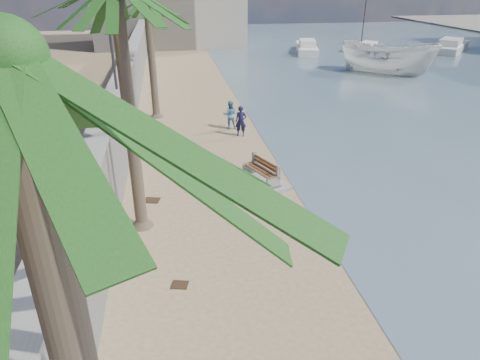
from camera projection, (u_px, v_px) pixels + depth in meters
ground_plane at (309, 348)px, 10.24m from camera, size 140.00×140.00×0.00m
seawall at (130, 88)px, 26.50m from camera, size 0.45×70.00×3.50m
wall_cap at (127, 59)px, 25.72m from camera, size 0.80×70.00×0.12m
bench_far at (261, 174)px, 18.16m from camera, size 2.46×2.87×1.01m
palm_front at (8, 75)px, 3.08m from camera, size 5.00×5.00×8.42m
palm_back at (147, 0)px, 24.08m from camera, size 5.00×5.00×7.84m
pedestrian_sign at (65, 135)px, 8.60m from camera, size 0.78×0.07×2.40m
streetlight at (107, 14)px, 17.29m from camera, size 0.28×0.28×5.12m
person_a at (241, 119)px, 23.41m from camera, size 0.78×0.62×1.93m
person_b at (230, 113)px, 24.63m from camera, size 0.96×0.79×1.82m
boat_cruiser at (388, 56)px, 38.33m from camera, size 4.75×4.75×3.89m
yacht_near at (452, 48)px, 50.86m from camera, size 8.40×8.58×1.50m
yacht_far at (306, 49)px, 50.00m from camera, size 4.03×8.13×1.50m
sailboat_west at (361, 46)px, 52.19m from camera, size 6.14×5.92×11.04m
debris_c at (152, 200)px, 16.94m from camera, size 0.70×0.61×0.03m
debris_d at (180, 285)px, 12.30m from camera, size 0.55×0.48×0.03m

